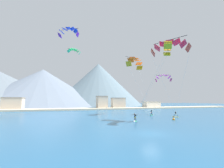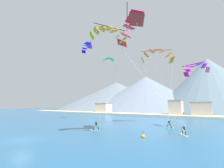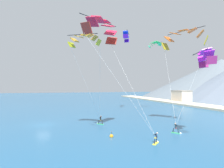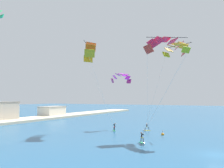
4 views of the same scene
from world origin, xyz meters
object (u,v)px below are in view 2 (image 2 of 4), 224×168
(parafoil_kite_distant_mid_solo, at_px, (87,46))
(race_marker_buoy, at_px, (143,136))
(parafoil_kite_near_lead, at_px, (108,33))
(parafoil_kite_mid_center, at_px, (130,27))
(kitesurfer_near_lead, at_px, (95,128))
(parafoil_kite_distant_low_drift, at_px, (108,59))
(parafoil_kite_near_trail, at_px, (157,55))
(kitesurfer_mid_center, at_px, (183,132))
(kitesurfer_near_trail, at_px, (170,126))
(parafoil_kite_distant_high_outer, at_px, (195,68))

(parafoil_kite_distant_mid_solo, bearing_deg, race_marker_buoy, -27.10)
(parafoil_kite_near_lead, height_order, parafoil_kite_mid_center, parafoil_kite_mid_center)
(kitesurfer_near_lead, bearing_deg, race_marker_buoy, -2.86)
(parafoil_kite_distant_low_drift, xyz_separation_m, race_marker_buoy, (21.38, -20.67, -20.69))
(kitesurfer_near_lead, relative_size, parafoil_kite_distant_mid_solo, 0.31)
(parafoil_kite_near_trail, bearing_deg, kitesurfer_mid_center, -57.27)
(parafoil_kite_mid_center, bearing_deg, parafoil_kite_distant_low_drift, 132.84)
(kitesurfer_near_trail, xyz_separation_m, parafoil_kite_mid_center, (-2.38, -12.03, 16.45))
(kitesurfer_near_lead, bearing_deg, parafoil_kite_distant_low_drift, 120.33)
(parafoil_kite_near_trail, xyz_separation_m, parafoil_kite_distant_low_drift, (-19.44, 5.60, 3.66))
(kitesurfer_mid_center, relative_size, parafoil_kite_distant_low_drift, 0.36)
(parafoil_kite_near_lead, distance_m, parafoil_kite_distant_high_outer, 18.57)
(parafoil_kite_distant_high_outer, distance_m, parafoil_kite_distant_mid_solo, 31.93)
(parafoil_kite_distant_low_drift, xyz_separation_m, parafoil_kite_distant_mid_solo, (-2.06, -8.67, 2.46))
(kitesurfer_mid_center, bearing_deg, parafoil_kite_distant_low_drift, 148.79)
(kitesurfer_mid_center, distance_m, race_marker_buoy, 6.74)
(parafoil_kite_mid_center, relative_size, parafoil_kite_distant_mid_solo, 3.01)
(kitesurfer_near_lead, xyz_separation_m, parafoil_kite_near_lead, (5.85, -4.04, 15.05))
(parafoil_kite_distant_mid_solo, bearing_deg, parafoil_kite_near_trail, 8.14)
(race_marker_buoy, bearing_deg, parafoil_kite_distant_low_drift, 135.97)
(kitesurfer_near_trail, bearing_deg, parafoil_kite_distant_mid_solo, 177.43)
(parafoil_kite_mid_center, distance_m, race_marker_buoy, 16.90)
(parafoil_kite_distant_mid_solo, xyz_separation_m, race_marker_buoy, (23.45, -12.00, -23.15))
(race_marker_buoy, bearing_deg, kitesurfer_near_lead, 177.14)
(parafoil_kite_near_trail, bearing_deg, parafoil_kite_distant_low_drift, 163.94)
(parafoil_kite_distant_low_drift, distance_m, race_marker_buoy, 36.23)
(parafoil_kite_near_lead, height_order, parafoil_kite_near_trail, parafoil_kite_near_trail)
(kitesurfer_near_trail, distance_m, kitesurfer_mid_center, 6.82)
(parafoil_kite_near_trail, bearing_deg, parafoil_kite_distant_mid_solo, -171.86)
(parafoil_kite_near_trail, height_order, parafoil_kite_distant_low_drift, parafoil_kite_distant_low_drift)
(kitesurfer_near_lead, xyz_separation_m, kitesurfer_near_trail, (10.80, 10.41, -0.00))
(parafoil_kite_near_lead, relative_size, parafoil_kite_near_trail, 0.88)
(kitesurfer_near_trail, relative_size, parafoil_kite_near_trail, 0.10)
(kitesurfer_mid_center, relative_size, parafoil_kite_mid_center, 0.10)
(race_marker_buoy, bearing_deg, parafoil_kite_near_trail, 97.33)
(kitesurfer_near_lead, height_order, parafoil_kite_distant_low_drift, parafoil_kite_distant_low_drift)
(kitesurfer_near_trail, bearing_deg, parafoil_kite_distant_low_drift, 156.61)
(parafoil_kite_distant_high_outer, xyz_separation_m, parafoil_kite_distant_low_drift, (-27.77, 9.08, 8.94))
(kitesurfer_near_lead, distance_m, race_marker_buoy, 9.59)
(kitesurfer_near_trail, distance_m, race_marker_buoy, 10.97)
(parafoil_kite_near_trail, bearing_deg, kitesurfer_near_trail, -52.87)
(parafoil_kite_near_lead, height_order, parafoil_kite_distant_mid_solo, parafoil_kite_distant_mid_solo)
(kitesurfer_near_lead, xyz_separation_m, parafoil_kite_distant_high_outer, (15.95, 11.11, 11.37))
(parafoil_kite_distant_low_drift, bearing_deg, parafoil_kite_mid_center, -47.16)
(parafoil_kite_mid_center, relative_size, parafoil_kite_distant_low_drift, 3.81)
(parafoil_kite_distant_low_drift, bearing_deg, parafoil_kite_distant_mid_solo, -103.38)
(parafoil_kite_distant_high_outer, bearing_deg, kitesurfer_near_lead, -145.14)
(race_marker_buoy, bearing_deg, kitesurfer_near_trail, 83.56)
(kitesurfer_near_lead, relative_size, kitesurfer_near_trail, 1.01)
(kitesurfer_mid_center, bearing_deg, kitesurfer_near_lead, -162.45)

